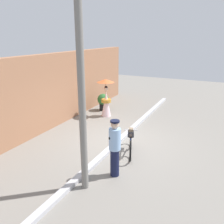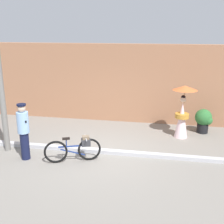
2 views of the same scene
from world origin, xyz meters
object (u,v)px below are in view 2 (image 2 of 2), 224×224
(bicycle_near_officer, at_px, (75,148))
(utility_pole, at_px, (0,77))
(person_with_parasol, at_px, (183,111))
(person_officer, at_px, (24,130))
(potted_plant_by_door, at_px, (204,120))

(bicycle_near_officer, bearing_deg, utility_pole, 171.79)
(person_with_parasol, bearing_deg, bicycle_near_officer, -140.49)
(utility_pole, bearing_deg, bicycle_near_officer, -8.21)
(person_officer, height_order, potted_plant_by_door, person_officer)
(bicycle_near_officer, relative_size, person_with_parasol, 0.84)
(bicycle_near_officer, xyz_separation_m, person_with_parasol, (3.16, 2.60, 0.56))
(person_officer, height_order, person_with_parasol, person_with_parasol)
(utility_pole, bearing_deg, potted_plant_by_door, 24.02)
(person_with_parasol, distance_m, potted_plant_by_door, 1.12)
(bicycle_near_officer, relative_size, potted_plant_by_door, 1.73)
(person_officer, distance_m, person_with_parasol, 5.43)
(bicycle_near_officer, height_order, person_with_parasol, person_with_parasol)
(bicycle_near_officer, xyz_separation_m, utility_pole, (-2.41, 0.35, 1.99))
(potted_plant_by_door, bearing_deg, person_officer, -149.01)
(bicycle_near_officer, distance_m, potted_plant_by_door, 5.12)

